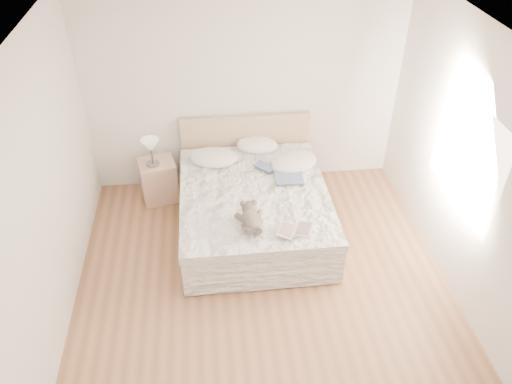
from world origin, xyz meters
The scene contains 16 objects.
floor centered at (0.00, 0.00, 0.00)m, with size 4.00×4.50×0.00m, color brown.
ceiling centered at (0.00, 0.00, 2.70)m, with size 4.00×4.50×0.00m, color white.
wall_back centered at (0.00, 2.25, 1.35)m, with size 4.00×0.02×2.70m, color silver.
wall_left centered at (-2.00, 0.00, 1.35)m, with size 0.02×4.50×2.70m, color silver.
wall_right centered at (2.00, 0.00, 1.35)m, with size 0.02×4.50×2.70m, color silver.
window centered at (1.99, 0.30, 1.45)m, with size 0.02×1.30×1.10m, color white.
bed centered at (0.00, 1.19, 0.31)m, with size 1.72×2.14×1.00m.
nightstand centered at (-1.18, 1.89, 0.28)m, with size 0.45×0.40×0.56m, color tan.
table_lamp centered at (-1.21, 1.86, 0.82)m, with size 0.23×0.23×0.36m.
pillow_left centered at (-0.44, 1.81, 0.64)m, with size 0.61×0.43×0.18m, color white.
pillow_middle centered at (0.14, 2.05, 0.64)m, with size 0.54×0.38×0.16m, color white.
pillow_right centered at (0.55, 1.59, 0.64)m, with size 0.62×0.43×0.19m, color silver.
blouse centered at (0.44, 1.39, 0.63)m, with size 0.52×0.56×0.02m, color #3D4C70, non-canonical shape.
photo_book centered at (-0.42, 1.77, 0.63)m, with size 0.29×0.20×0.02m, color silver.
childrens_book centered at (0.35, 0.34, 0.63)m, with size 0.36×0.25×0.02m, color beige.
teddy_bear centered at (-0.11, 0.44, 0.65)m, with size 0.27×0.38×0.20m, color brown, non-canonical shape.
Camera 1 is at (-0.49, -3.52, 4.06)m, focal length 35.00 mm.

